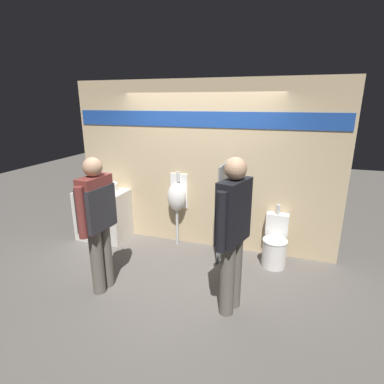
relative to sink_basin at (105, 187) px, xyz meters
The scene contains 10 objects.
ground_plane 1.93m from the sink_basin, 11.77° to the right, with size 16.00×16.00×0.00m, color #5B5651.
display_wall 1.72m from the sink_basin, ahead, with size 4.36×0.07×2.70m.
sink_counter 0.51m from the sink_basin, 131.01° to the right, with size 0.86×0.57×0.87m.
sink_basin is the anchor object (origin of this frame).
cell_phone 0.28m from the sink_basin, 39.32° to the right, with size 0.07×0.14×0.01m.
divider_near_counter 2.11m from the sink_basin, ahead, with size 0.03×0.57×1.49m.
urinal_near_counter 1.30m from the sink_basin, ahead, with size 0.31×0.25×1.26m.
toilet 2.98m from the sink_basin, ahead, with size 0.37×0.53×0.89m.
person_in_vest 1.64m from the sink_basin, 59.37° to the right, with size 0.26×0.61×1.75m.
person_with_lanyard 2.80m from the sink_basin, 27.37° to the right, with size 0.33×0.61×1.82m.
Camera 1 is at (1.36, -3.95, 2.36)m, focal length 28.00 mm.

